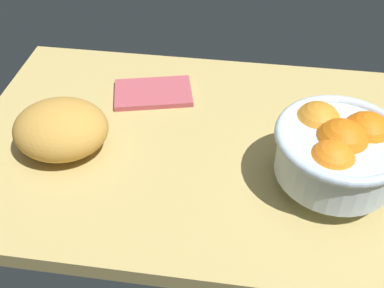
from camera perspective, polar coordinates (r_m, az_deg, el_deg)
The scene contains 4 objects.
ground_plane at distance 86.47cm, azimuth 0.05°, elevation -0.45°, with size 81.34×56.02×3.00cm, color tan.
fruit_bowl at distance 76.24cm, azimuth 17.26°, elevation -0.57°, with size 20.32×20.32×12.86cm.
bread_loaf at distance 84.20cm, azimuth -15.56°, elevation 1.76°, with size 16.36×14.15×9.08cm, color gold.
napkin_folded at distance 96.54cm, azimuth -4.71°, elevation 6.18°, with size 15.47×9.69×1.08cm, color #B54C56.
Camera 1 is at (-9.00, 62.98, 57.05)cm, focal length 44.13 mm.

